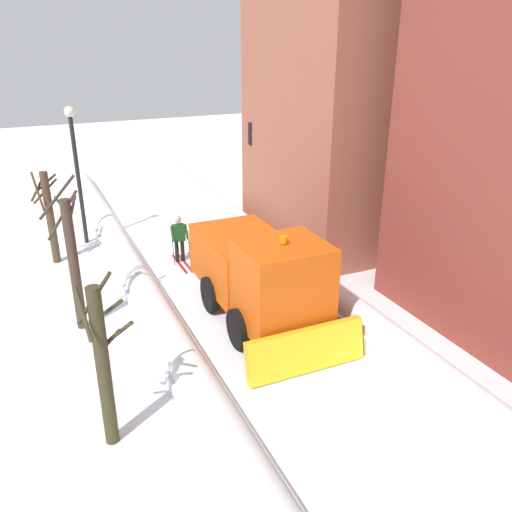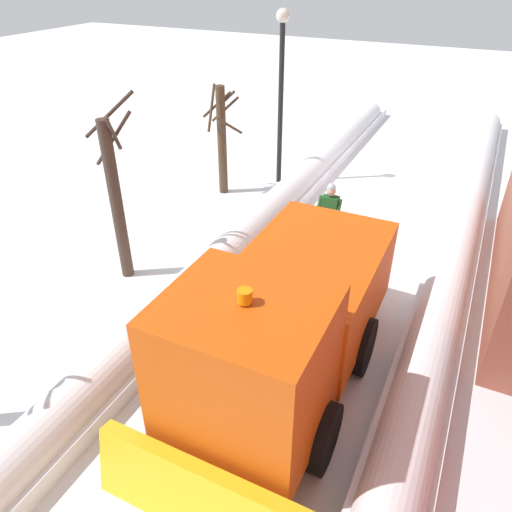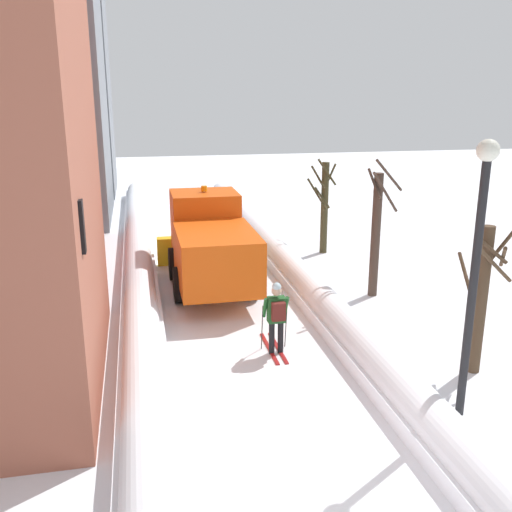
{
  "view_description": "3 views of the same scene",
  "coord_description": "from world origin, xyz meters",
  "views": [
    {
      "loc": [
        5.43,
        22.38,
        7.82
      ],
      "look_at": [
        -0.68,
        8.82,
        1.51
      ],
      "focal_mm": 37.09,
      "sensor_mm": 36.0,
      "label": 1
    },
    {
      "loc": [
        -2.54,
        15.72,
        6.7
      ],
      "look_at": [
        1.04,
        8.33,
        1.52
      ],
      "focal_mm": 33.94,
      "sensor_mm": 36.0,
      "label": 2
    },
    {
      "loc": [
        -2.48,
        -7.51,
        6.12
      ],
      "look_at": [
        0.95,
        8.8,
        1.33
      ],
      "focal_mm": 40.2,
      "sensor_mm": 36.0,
      "label": 3
    }
  ],
  "objects": [
    {
      "name": "ground_plane",
      "position": [
        0.0,
        10.0,
        0.0
      ],
      "size": [
        80.0,
        80.0,
        0.0
      ],
      "primitive_type": "plane",
      "color": "white"
    },
    {
      "name": "snowbank_left",
      "position": [
        -2.54,
        10.0,
        0.39
      ],
      "size": [
        1.1,
        36.0,
        0.94
      ],
      "color": "white",
      "rests_on": "ground"
    },
    {
      "name": "snowbank_right",
      "position": [
        2.54,
        10.0,
        0.29
      ],
      "size": [
        1.1,
        36.0,
        0.9
      ],
      "color": "white",
      "rests_on": "ground"
    },
    {
      "name": "building_concrete_far",
      "position": [
        -7.9,
        21.94,
        6.74
      ],
      "size": [
        8.35,
        7.27,
        13.47
      ],
      "color": "gray",
      "rests_on": "ground"
    },
    {
      "name": "building_tower_distant",
      "position": [
        -7.9,
        29.91,
        10.71
      ],
      "size": [
        8.39,
        6.43,
        21.42
      ],
      "color": "gray",
      "rests_on": "ground"
    },
    {
      "name": "plow_truck",
      "position": [
        -0.28,
        10.0,
        1.48
      ],
      "size": [
        3.2,
        5.98,
        3.12
      ],
      "color": "#DB510F",
      "rests_on": "ground"
    },
    {
      "name": "skier",
      "position": [
        0.62,
        4.86,
        1.0
      ],
      "size": [
        0.62,
        1.8,
        1.81
      ],
      "color": "black",
      "rests_on": "ground"
    },
    {
      "name": "traffic_light_pole",
      "position": [
        -3.51,
        2.12,
        3.1
      ],
      "size": [
        0.28,
        0.42,
        4.41
      ],
      "color": "black",
      "rests_on": "ground"
    },
    {
      "name": "street_lamp",
      "position": [
        3.51,
        1.47,
        3.37
      ],
      "size": [
        0.4,
        0.4,
        5.34
      ],
      "color": "black",
      "rests_on": "ground"
    },
    {
      "name": "bare_tree_near",
      "position": [
        4.79,
        3.03,
        1.81
      ],
      "size": [
        1.09,
        1.33,
        3.39
      ],
      "color": "#483624",
      "rests_on": "ground"
    },
    {
      "name": "bare_tree_mid",
      "position": [
        4.56,
        8.25,
        2.04
      ],
      "size": [
        1.1,
        0.86,
        4.31
      ],
      "color": "#403128",
      "rests_on": "ground"
    },
    {
      "name": "bare_tree_far",
      "position": [
        4.59,
        13.29,
        1.9
      ],
      "size": [
        0.97,
        1.17,
        3.72
      ],
      "color": "#3A351F",
      "rests_on": "ground"
    }
  ]
}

